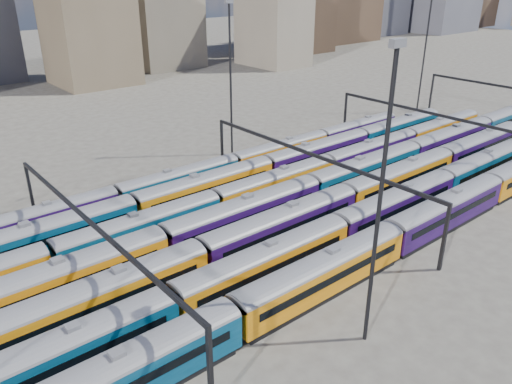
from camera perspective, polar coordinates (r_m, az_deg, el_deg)
ground at (r=62.68m, az=-0.49°, el=-4.35°), size 500.00×500.00×0.00m
rake_0 at (r=66.13m, az=20.91°, el=-1.71°), size 153.70×3.21×5.41m
rake_1 at (r=51.16m, az=1.14°, el=-7.81°), size 108.64×3.18×5.37m
rake_2 at (r=48.12m, az=-17.78°, el=-11.27°), size 157.83×3.29×5.56m
rake_3 at (r=60.78m, az=-1.22°, el=-2.18°), size 159.28×3.32×5.62m
rake_4 at (r=59.34m, az=-12.99°, el=-3.82°), size 145.92×3.05×5.13m
rake_5 at (r=63.97m, az=-13.80°, el=-1.65°), size 130.62×3.18×5.37m
rake_6 at (r=72.27m, az=-8.67°, el=1.58°), size 97.09×2.85×4.78m
gantry_1 at (r=50.83m, az=-18.35°, el=-4.23°), size 0.35×40.35×8.03m
gantry_2 at (r=66.05m, az=6.26°, el=3.51°), size 0.35×40.35×8.03m
gantry_3 at (r=89.11m, az=20.08°, el=7.63°), size 0.35×40.35×8.03m
mast_2 at (r=39.58m, az=14.05°, el=-0.34°), size 1.40×0.50×25.60m
mast_3 at (r=84.78m, az=-2.94°, el=13.27°), size 1.40×0.50×25.60m
mast_5 at (r=118.88m, az=18.76°, el=15.21°), size 1.40×0.50×25.60m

